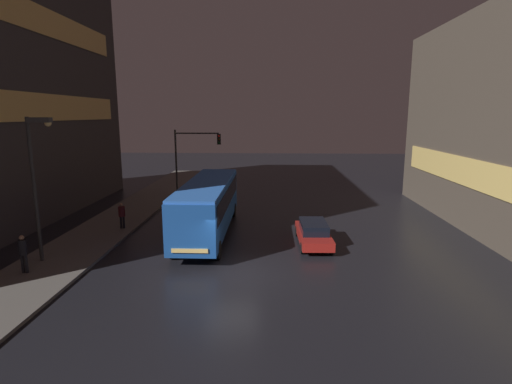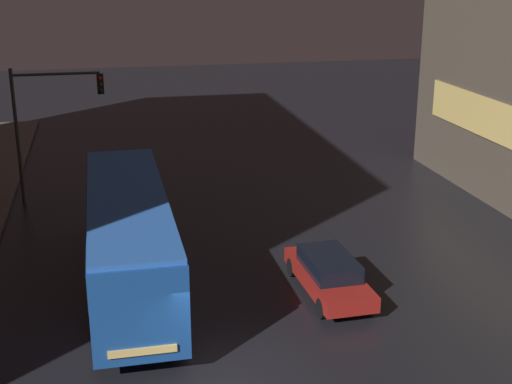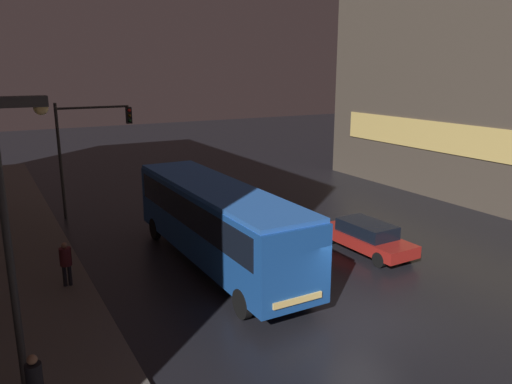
% 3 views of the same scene
% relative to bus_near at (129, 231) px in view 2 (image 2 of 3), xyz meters
% --- Properties ---
extents(ground_plane, '(120.00, 120.00, 0.00)m').
position_rel_bus_near_xyz_m(ground_plane, '(2.08, -6.33, -2.08)').
color(ground_plane, black).
extents(bus_near, '(2.65, 11.75, 3.37)m').
position_rel_bus_near_xyz_m(bus_near, '(0.00, 0.00, 0.00)').
color(bus_near, '#194793').
rests_on(bus_near, ground).
extents(car_taxi, '(1.88, 4.67, 1.35)m').
position_rel_bus_near_xyz_m(car_taxi, '(6.39, -1.76, -1.37)').
color(car_taxi, maroon).
rests_on(car_taxi, ground).
extents(traffic_light_main, '(4.00, 0.35, 6.16)m').
position_rel_bus_near_xyz_m(traffic_light_main, '(-2.97, 10.07, 2.15)').
color(traffic_light_main, '#2D2D2D').
rests_on(traffic_light_main, ground).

